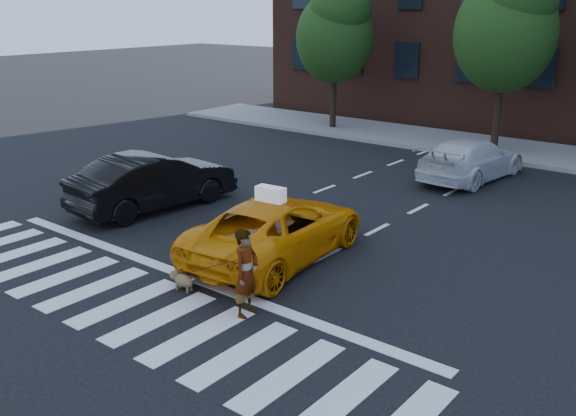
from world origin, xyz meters
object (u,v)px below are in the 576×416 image
(tree_left, at_px, (335,28))
(taxi, at_px, (277,229))
(dog, at_px, (182,279))
(white_suv, at_px, (471,159))
(black_sedan, at_px, (154,181))
(woman, at_px, (246,273))
(tree_mid, at_px, (507,21))

(tree_left, distance_m, taxi, 15.94)
(taxi, xyz_separation_m, dog, (-0.40, -2.50, -0.47))
(taxi, relative_size, white_suv, 1.07)
(taxi, distance_m, black_sedan, 5.04)
(tree_left, distance_m, white_suv, 10.12)
(black_sedan, distance_m, woman, 7.10)
(black_sedan, relative_size, dog, 7.20)
(tree_mid, bearing_deg, taxi, -88.87)
(tree_mid, relative_size, white_suv, 1.53)
(dog, bearing_deg, taxi, 75.04)
(white_suv, xyz_separation_m, woman, (0.74, -11.64, 0.16))
(tree_left, bearing_deg, taxi, -59.92)
(tree_mid, xyz_separation_m, taxi, (0.26, -13.40, -4.17))
(woman, bearing_deg, white_suv, -5.48)
(tree_left, xyz_separation_m, dog, (7.37, -15.90, -4.22))
(tree_mid, relative_size, woman, 4.27)
(tree_mid, height_order, black_sedan, tree_mid)
(tree_mid, xyz_separation_m, woman, (1.61, -15.90, -4.02))
(tree_left, xyz_separation_m, woman, (9.11, -15.90, -3.61))
(tree_mid, distance_m, white_suv, 6.03)
(taxi, bearing_deg, woman, 112.24)
(woman, bearing_deg, black_sedan, 54.10)
(tree_mid, xyz_separation_m, white_suv, (0.87, -4.26, -4.18))
(white_suv, relative_size, woman, 2.79)
(tree_left, distance_m, woman, 18.67)
(tree_left, distance_m, black_sedan, 13.50)
(tree_left, height_order, white_suv, tree_left)
(tree_mid, bearing_deg, black_sedan, -110.42)
(taxi, xyz_separation_m, white_suv, (0.60, 9.14, -0.01))
(woman, bearing_deg, dog, 81.05)
(tree_left, bearing_deg, black_sedan, -77.68)
(black_sedan, bearing_deg, white_suv, -118.30)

